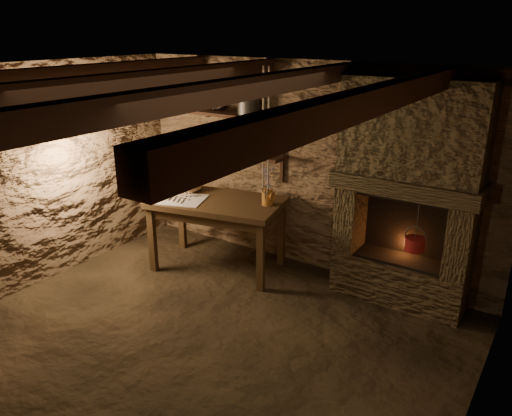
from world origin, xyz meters
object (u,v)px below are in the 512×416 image
Objects in this scene: wooden_bowl at (187,187)px; work_table at (218,231)px; stoneware_jug at (268,189)px; iron_stockpot at (249,106)px; red_pot at (415,243)px.

work_table is at bearing -9.07° from wooden_bowl.
work_table is 3.76× the size of stoneware_jug.
work_table is 6.21× the size of iron_stockpot.
iron_stockpot is at bearing 34.49° from wooden_bowl.
iron_stockpot reaches higher than stoneware_jug.
wooden_bowl is at bearing 173.80° from stoneware_jug.
stoneware_jug is at bearing -172.19° from red_pot.
stoneware_jug is 1.11m from wooden_bowl.
stoneware_jug is at bearing -35.47° from iron_stockpot.
stoneware_jug reaches higher than red_pot.
wooden_bowl is 1.37× the size of iron_stockpot.
stoneware_jug reaches higher than wooden_bowl.
wooden_bowl is (-0.52, 0.08, 0.44)m from work_table.
stoneware_jug is 1.65× the size of iron_stockpot.
red_pot is (1.60, 0.22, -0.34)m from stoneware_jug.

